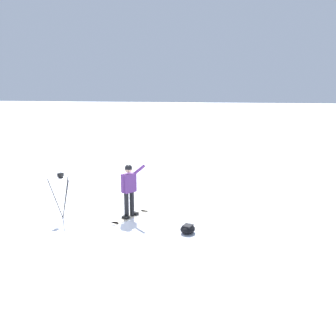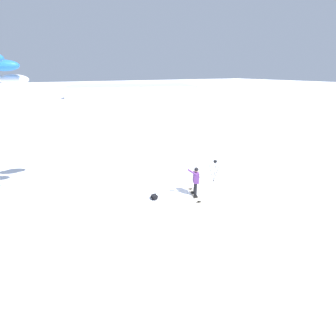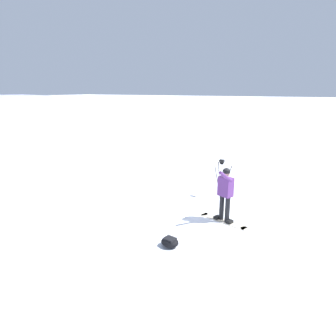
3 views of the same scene
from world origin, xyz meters
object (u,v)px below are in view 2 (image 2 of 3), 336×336
at_px(snowboarder, 196,179).
at_px(camera_tripod, 215,167).
at_px(gear_bag_large, 154,197).
at_px(snowboard, 194,195).

distance_m(snowboarder, camera_tripod, 2.00).
bearing_deg(gear_bag_large, snowboarder, 160.97).
relative_size(snowboarder, snowboard, 0.98).
bearing_deg(snowboarder, camera_tripod, -157.86).
bearing_deg(camera_tripod, gear_bag_large, 0.72).
xyz_separation_m(snowboarder, camera_tripod, (-1.85, -0.75, 0.00)).
bearing_deg(snowboarder, gear_bag_large, -19.03).
height_order(snowboard, gear_bag_large, gear_bag_large).
bearing_deg(snowboard, camera_tripod, -158.26).
xyz_separation_m(snowboarder, gear_bag_large, (2.04, -0.70, -0.87)).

